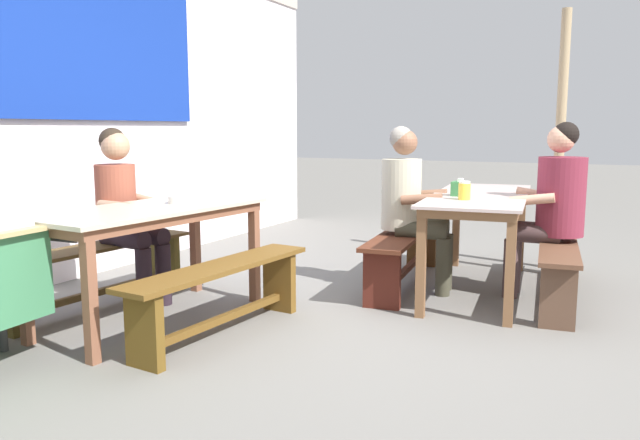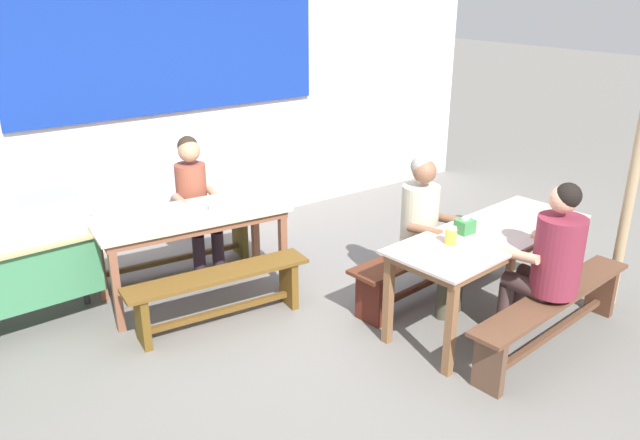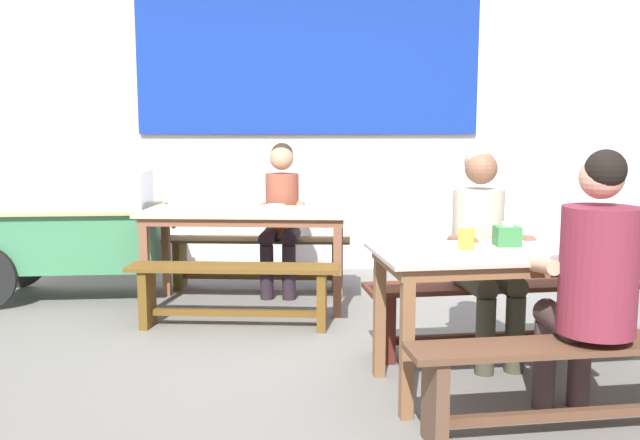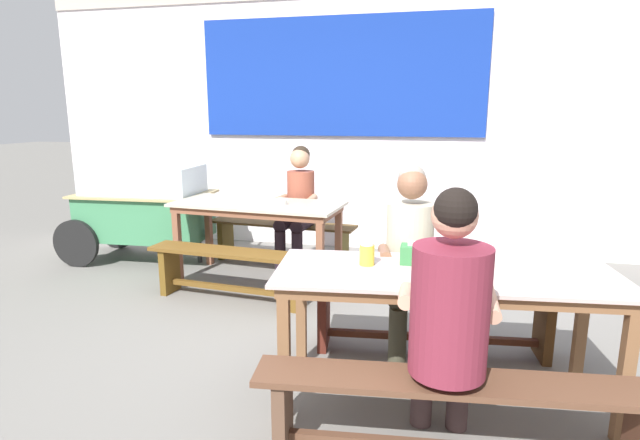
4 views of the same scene
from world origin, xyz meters
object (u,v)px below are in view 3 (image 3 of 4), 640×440
Objects in this scene: person_near_front at (592,275)px; condiment_jar at (466,237)px; person_center_facing at (281,209)px; bench_far_front at (234,285)px; soup_bowl at (275,208)px; dining_table_near at (547,263)px; bench_far_back at (257,255)px; person_right_near_table at (483,243)px; dining_table_far at (246,220)px; bench_near_back at (501,304)px; food_cart at (73,223)px; tissue_box at (507,236)px; bench_near_front at (604,370)px.

person_near_front is 9.88× the size of condiment_jar.
bench_far_front is at bearing -106.71° from person_center_facing.
dining_table_near is at bearing -48.68° from soup_bowl.
dining_table_near is at bearing -33.58° from bench_far_front.
bench_far_back is 1.24× the size of person_near_front.
condiment_jar is (-0.43, 0.02, 0.14)m from dining_table_near.
person_right_near_table reaches higher than condiment_jar.
bench_near_back is at bearing -35.38° from dining_table_far.
soup_bowl reaches higher than bench_near_back.
dining_table_near is at bearing 90.82° from person_near_front.
bench_far_front is 11.30× the size of condiment_jar.
food_cart is 3.41m from condiment_jar.
food_cart is at bearing 146.33° from dining_table_near.
bench_far_back is 1.53m from food_cart.
bench_far_front is 0.76m from soup_bowl.
tissue_box is at bearing -56.33° from bench_far_back.
dining_table_near is 0.25m from tissue_box.
tissue_box is at bearing 149.87° from dining_table_near.
dining_table_far is 2.14m from condiment_jar.
bench_far_back is 10.78× the size of soup_bowl.
bench_near_back is 3.44m from food_cart.
bench_near_front is (1.81, -1.73, 0.01)m from bench_far_front.
soup_bowl is at bearing 136.58° from person_right_near_table.
soup_bowl is (-0.04, -0.53, 0.08)m from person_center_facing.
person_center_facing reaches higher than bench_far_back.
dining_table_near is at bearing 96.16° from bench_near_front.
bench_far_front is at bearing 160.68° from bench_near_back.
person_near_front is at bearing -86.38° from bench_near_back.
food_cart is at bearing 153.72° from bench_near_back.
person_near_front is at bearing -62.02° from person_center_facing.
person_right_near_table reaches higher than bench_near_back.
dining_table_far is 2.04m from bench_near_back.
bench_near_back is 1.35× the size of person_right_near_table.
person_center_facing reaches higher than food_cart.
bench_far_front is 2.47m from person_near_front.
condiment_jar reaches higher than bench_far_front.
person_right_near_table is at bearing -51.74° from bench_far_back.
bench_near_back is at bearing -49.87° from person_center_facing.
bench_near_back is 1.17m from person_near_front.
dining_table_near is 1.28× the size of bench_far_front.
tissue_box is at bearing -47.03° from dining_table_far.
bench_near_back is 1.15m from bench_near_front.
dining_table_far is at bearing -95.11° from bench_far_back.
bench_far_front is 9.91× the size of soup_bowl.
condiment_jar is (-0.44, 0.54, 0.09)m from person_near_front.
bench_far_back is 2.64m from condiment_jar.
tissue_box reaches higher than bench_far_front.
dining_table_near is at bearing -45.56° from dining_table_far.
person_near_front is at bearing -89.18° from dining_table_near.
person_right_near_table is at bearing -149.41° from bench_near_back.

